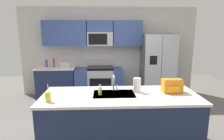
% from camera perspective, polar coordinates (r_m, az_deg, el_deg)
% --- Properties ---
extents(ground_plane, '(9.00, 9.00, 0.00)m').
position_cam_1_polar(ground_plane, '(4.02, -0.08, -16.61)').
color(ground_plane, '#66605B').
rests_on(ground_plane, ground).
extents(kitchen_wall_unit, '(5.20, 0.43, 2.60)m').
position_cam_1_polar(kitchen_wall_unit, '(5.64, -2.50, 7.27)').
color(kitchen_wall_unit, beige).
rests_on(kitchen_wall_unit, ground).
extents(back_counter, '(1.09, 0.63, 0.90)m').
position_cam_1_polar(back_counter, '(5.70, -16.40, -3.59)').
color(back_counter, '#1E2A4D').
rests_on(back_counter, ground).
extents(range_oven, '(1.36, 0.61, 1.10)m').
position_cam_1_polar(range_oven, '(5.54, -3.87, -3.65)').
color(range_oven, '#B7BABF').
rests_on(range_oven, ground).
extents(refrigerator, '(0.90, 0.76, 1.85)m').
position_cam_1_polar(refrigerator, '(5.58, 13.61, 1.24)').
color(refrigerator, '#4C4F54').
rests_on(refrigerator, ground).
extents(island_counter, '(2.53, 0.97, 0.90)m').
position_cam_1_polar(island_counter, '(3.25, 2.47, -14.91)').
color(island_counter, '#1E2A4D').
rests_on(island_counter, ground).
extents(toaster, '(0.28, 0.16, 0.18)m').
position_cam_1_polar(toaster, '(5.47, -13.97, 1.71)').
color(toaster, '#B7BABF').
rests_on(toaster, back_counter).
extents(pepper_mill, '(0.05, 0.05, 0.25)m').
position_cam_1_polar(pepper_mill, '(5.59, -17.21, 2.09)').
color(pepper_mill, '#B2332D').
rests_on(pepper_mill, back_counter).
extents(bottle_purple, '(0.06, 0.06, 0.21)m').
position_cam_1_polar(bottle_purple, '(5.71, -19.24, 1.95)').
color(bottle_purple, purple).
rests_on(bottle_purple, back_counter).
extents(sink_faucet, '(0.08, 0.21, 0.28)m').
position_cam_1_polar(sink_faucet, '(3.20, 0.59, -3.52)').
color(sink_faucet, '#B7BABF').
rests_on(sink_faucet, island_counter).
extents(drink_cup_yellow, '(0.08, 0.08, 0.27)m').
position_cam_1_polar(drink_cup_yellow, '(2.90, -18.83, -7.72)').
color(drink_cup_yellow, yellow).
rests_on(drink_cup_yellow, island_counter).
extents(soap_dispenser, '(0.06, 0.06, 0.17)m').
position_cam_1_polar(soap_dispenser, '(3.05, -3.66, -6.29)').
color(soap_dispenser, '#D8CC66').
rests_on(soap_dispenser, island_counter).
extents(paper_towel_roll, '(0.12, 0.12, 0.24)m').
position_cam_1_polar(paper_towel_roll, '(3.20, 7.59, -4.55)').
color(paper_towel_roll, white).
rests_on(paper_towel_roll, island_counter).
extents(backpack, '(0.32, 0.22, 0.23)m').
position_cam_1_polar(backpack, '(3.31, 17.75, -4.52)').
color(backpack, orange).
rests_on(backpack, island_counter).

